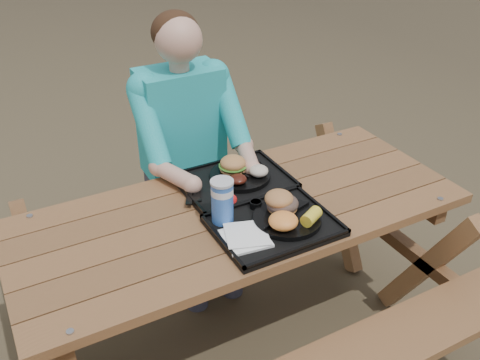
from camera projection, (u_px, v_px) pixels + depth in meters
name	position (u px, v px, depth m)	size (l,w,h in m)	color
ground	(240.00, 339.00, 2.52)	(60.00, 60.00, 0.00)	#999999
picnic_table	(240.00, 279.00, 2.33)	(1.80, 1.49, 0.75)	#999999
tray_near	(274.00, 226.00, 2.01)	(0.45, 0.35, 0.02)	black
tray_far	(235.00, 182.00, 2.28)	(0.45, 0.35, 0.02)	black
plate_near	(287.00, 219.00, 2.02)	(0.26, 0.26, 0.02)	black
plate_far	(240.00, 176.00, 2.29)	(0.26, 0.26, 0.02)	black
napkin_stack	(246.00, 237.00, 1.92)	(0.16, 0.16, 0.02)	white
soda_cup	(222.00, 202.00, 1.98)	(0.08, 0.08, 0.17)	#174DAF
condiment_bbq	(256.00, 204.00, 2.09)	(0.05, 0.05, 0.03)	black
condiment_mustard	(272.00, 202.00, 2.11)	(0.04, 0.04, 0.03)	yellow
sandwich	(283.00, 196.00, 2.02)	(0.12, 0.12, 0.12)	#B87641
mac_cheese	(283.00, 221.00, 1.94)	(0.11, 0.11, 0.05)	#FF9F43
corn_cob	(311.00, 217.00, 1.97)	(0.08, 0.08, 0.05)	yellow
cutlery_far	(195.00, 189.00, 2.20)	(0.03, 0.18, 0.01)	black
burger	(233.00, 160.00, 2.28)	(0.11, 0.11, 0.10)	#C27F44
baked_beans	(238.00, 179.00, 2.21)	(0.07, 0.07, 0.03)	#43150D
potato_salad	(259.00, 171.00, 2.26)	(0.08, 0.08, 0.05)	beige
diner	(185.00, 165.00, 2.65)	(0.48, 0.84, 1.28)	teal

